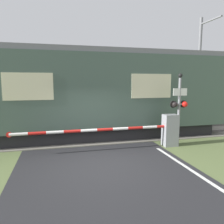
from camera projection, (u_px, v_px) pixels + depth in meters
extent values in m
plane|color=#5B6B3D|center=(102.00, 163.00, 7.32)|extent=(80.00, 80.00, 0.00)
cube|color=slate|center=(87.00, 137.00, 10.84)|extent=(36.00, 3.20, 0.03)
cube|color=#595451|center=(89.00, 139.00, 10.14)|extent=(36.00, 0.08, 0.10)
cube|color=#595451|center=(85.00, 132.00, 11.52)|extent=(36.00, 0.08, 0.10)
cube|color=black|center=(34.00, 134.00, 10.20)|extent=(17.44, 2.46, 0.60)
cube|color=#42564C|center=(32.00, 92.00, 9.93)|extent=(18.96, 2.89, 3.35)
cube|color=slate|center=(30.00, 51.00, 9.69)|extent=(18.58, 2.66, 0.24)
cube|color=beige|center=(152.00, 86.00, 9.77)|extent=(1.90, 0.02, 1.07)
cube|color=beige|center=(28.00, 87.00, 8.50)|extent=(1.90, 0.02, 1.07)
cube|color=gray|center=(170.00, 130.00, 9.25)|extent=(0.60, 0.44, 1.35)
cylinder|color=gray|center=(170.00, 126.00, 9.23)|extent=(0.16, 0.16, 0.18)
cylinder|color=red|center=(163.00, 126.00, 9.15)|extent=(0.63, 0.11, 0.11)
cylinder|color=white|center=(150.00, 127.00, 9.00)|extent=(0.63, 0.11, 0.11)
cylinder|color=red|center=(135.00, 128.00, 8.84)|extent=(0.63, 0.11, 0.11)
cylinder|color=white|center=(120.00, 129.00, 8.69)|extent=(0.63, 0.11, 0.11)
cylinder|color=red|center=(105.00, 130.00, 8.54)|extent=(0.63, 0.11, 0.11)
cylinder|color=white|center=(89.00, 130.00, 8.38)|extent=(0.63, 0.11, 0.11)
cylinder|color=red|center=(72.00, 131.00, 8.23)|extent=(0.63, 0.11, 0.11)
cylinder|color=white|center=(55.00, 132.00, 8.07)|extent=(0.63, 0.11, 0.11)
cylinder|color=red|center=(37.00, 133.00, 7.92)|extent=(0.63, 0.11, 0.11)
cylinder|color=white|center=(19.00, 134.00, 7.77)|extent=(0.63, 0.11, 0.11)
cylinder|color=red|center=(9.00, 135.00, 7.69)|extent=(0.20, 0.02, 0.20)
cylinder|color=gray|center=(179.00, 112.00, 9.18)|extent=(0.11, 0.11, 2.87)
cube|color=gray|center=(179.00, 104.00, 9.13)|extent=(0.59, 0.07, 0.07)
sphere|color=black|center=(175.00, 105.00, 9.03)|extent=(0.24, 0.24, 0.24)
sphere|color=red|center=(185.00, 104.00, 9.14)|extent=(0.24, 0.24, 0.24)
cylinder|color=black|center=(173.00, 104.00, 9.14)|extent=(0.30, 0.06, 0.30)
cylinder|color=black|center=(183.00, 104.00, 9.25)|extent=(0.30, 0.06, 0.30)
cube|color=white|center=(180.00, 92.00, 9.03)|extent=(0.63, 0.02, 0.30)
sphere|color=black|center=(180.00, 76.00, 8.97)|extent=(0.18, 0.18, 0.18)
cylinder|color=slate|center=(199.00, 72.00, 14.17)|extent=(0.20, 0.20, 6.74)
cube|color=slate|center=(211.00, 20.00, 12.91)|extent=(0.10, 1.80, 0.08)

